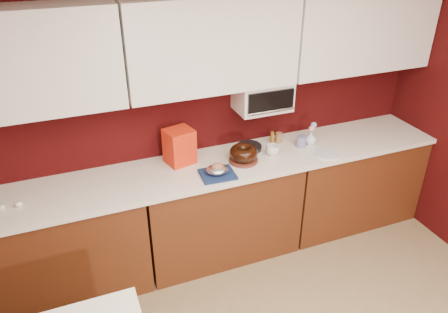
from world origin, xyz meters
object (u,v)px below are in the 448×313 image
object	(u,v)px
foil_ham_nest	(218,169)
blue_jar	(301,141)
toaster_oven	(262,95)
flower_vase	(311,137)
coffee_mug	(273,149)
pandoro_box	(179,146)
bundt_cake	(244,153)

from	to	relation	value
foil_ham_nest	blue_jar	xyz separation A→B (m)	(0.85, 0.19, -0.00)
toaster_oven	foil_ham_nest	distance (m)	0.75
foil_ham_nest	flower_vase	world-z (taller)	flower_vase
foil_ham_nest	coffee_mug	bearing A→B (deg)	14.71
foil_ham_nest	blue_jar	bearing A→B (deg)	12.33
pandoro_box	blue_jar	world-z (taller)	pandoro_box
flower_vase	bundt_cake	bearing A→B (deg)	-173.86
bundt_cake	toaster_oven	bearing A→B (deg)	38.71
pandoro_box	coffee_mug	bearing A→B (deg)	-26.13
foil_ham_nest	pandoro_box	size ratio (longest dim) A/B	0.61
pandoro_box	flower_vase	bearing A→B (deg)	-19.10
flower_vase	pandoro_box	bearing A→B (deg)	174.80
bundt_cake	flower_vase	size ratio (longest dim) A/B	1.84
pandoro_box	coffee_mug	size ratio (longest dim) A/B	2.73
foil_ham_nest	toaster_oven	bearing A→B (deg)	32.03
toaster_oven	flower_vase	bearing A→B (deg)	-16.12
bundt_cake	blue_jar	bearing A→B (deg)	5.60
foil_ham_nest	flower_vase	size ratio (longest dim) A/B	1.41
foil_ham_nest	pandoro_box	distance (m)	0.39
blue_jar	foil_ham_nest	bearing A→B (deg)	-167.67
toaster_oven	pandoro_box	size ratio (longest dim) A/B	1.54
blue_jar	flower_vase	size ratio (longest dim) A/B	0.79
coffee_mug	flower_vase	size ratio (longest dim) A/B	0.85
blue_jar	flower_vase	bearing A→B (deg)	9.07
toaster_oven	flower_vase	size ratio (longest dim) A/B	3.55
bundt_cake	coffee_mug	size ratio (longest dim) A/B	2.17
coffee_mug	blue_jar	bearing A→B (deg)	7.89
coffee_mug	blue_jar	size ratio (longest dim) A/B	1.07
pandoro_box	foil_ham_nest	bearing A→B (deg)	-69.67
toaster_oven	blue_jar	bearing A→B (deg)	-23.42
pandoro_box	blue_jar	size ratio (longest dim) A/B	2.91
foil_ham_nest	flower_vase	xyz separation A→B (m)	(0.96, 0.20, 0.01)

